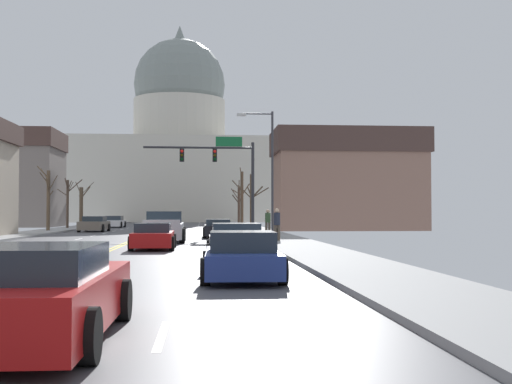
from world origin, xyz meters
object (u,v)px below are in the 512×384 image
sedan_near_03 (236,242)px  pedestrian_01 (268,221)px  sedan_near_05 (37,295)px  sedan_oncoming_01 (114,222)px  street_lamp_right (268,162)px  bicycle_parked (277,233)px  pickup_truck_near_01 (164,228)px  sedan_near_00 (218,229)px  signal_gantry (222,164)px  sedan_oncoming_00 (94,224)px  sedan_near_02 (153,237)px  pedestrian_00 (277,223)px  sedan_near_04 (242,257)px

sedan_near_03 → pedestrian_01: pedestrian_01 is taller
sedan_near_05 → sedan_oncoming_01: size_ratio=0.99×
street_lamp_right → bicycle_parked: size_ratio=4.28×
pickup_truck_near_01 → sedan_near_00: bearing=62.9°
signal_gantry → street_lamp_right: (2.50, -7.61, -0.40)m
pedestrian_01 → sedan_near_00: bearing=141.6°
sedan_oncoming_00 → pedestrian_01: size_ratio=2.80×
sedan_near_03 → sedan_oncoming_00: bearing=107.5°
street_lamp_right → sedan_near_02: 12.00m
sedan_near_05 → sedan_oncoming_00: sedan_oncoming_00 is taller
sedan_near_02 → sedan_oncoming_00: 26.66m
signal_gantry → sedan_oncoming_00: bearing=140.3°
signal_gantry → sedan_near_05: bearing=-95.3°
street_lamp_right → sedan_near_02: size_ratio=1.74×
sedan_near_02 → pedestrian_01: pedestrian_01 is taller
sedan_near_00 → pedestrian_01: pedestrian_01 is taller
sedan_near_05 → sedan_near_00: bearing=84.7°
sedan_near_02 → sedan_oncoming_01: bearing=100.1°
pickup_truck_near_01 → sedan_oncoming_01: 33.39m
sedan_near_03 → bicycle_parked: size_ratio=2.47×
signal_gantry → pedestrian_00: 13.09m
street_lamp_right → sedan_near_00: (-2.91, 3.26, -4.07)m
sedan_near_00 → pedestrian_01: bearing=-38.4°
sedan_near_05 → pedestrian_00: size_ratio=2.74×
sedan_near_00 → pedestrian_00: size_ratio=2.74×
sedan_near_03 → signal_gantry: bearing=89.5°
pedestrian_01 → pedestrian_00: bearing=-90.7°
sedan_near_00 → sedan_oncoming_00: (-10.00, 12.97, 0.03)m
pickup_truck_near_01 → sedan_near_05: bearing=-90.0°
sedan_near_00 → bicycle_parked: size_ratio=2.64×
signal_gantry → sedan_oncoming_00: (-10.41, 8.63, -4.44)m
sedan_oncoming_00 → bicycle_parked: size_ratio=2.64×
sedan_near_05 → pedestrian_00: pedestrian_00 is taller
sedan_near_00 → sedan_oncoming_00: size_ratio=1.00×
sedan_oncoming_00 → sedan_oncoming_01: size_ratio=0.99×
sedan_near_00 → sedan_near_04: size_ratio=1.10×
street_lamp_right → sedan_oncoming_01: street_lamp_right is taller
pickup_truck_near_01 → sedan_near_03: (3.28, -13.26, -0.15)m
sedan_near_00 → pedestrian_00: 8.42m
signal_gantry → sedan_near_05: (-3.50, -37.52, -4.44)m
sedan_near_04 → pedestrian_01: pedestrian_01 is taller
sedan_near_03 → pedestrian_00: pedestrian_00 is taller
sedan_near_02 → sedan_near_04: (3.17, -13.06, -0.00)m
street_lamp_right → pedestrian_01: size_ratio=4.54×
street_lamp_right → sedan_near_05: 30.78m
sedan_near_00 → sedan_near_03: 19.29m
sedan_near_00 → sedan_near_05: 33.33m
sedan_oncoming_01 → pedestrian_01: 31.86m
pickup_truck_near_01 → bicycle_parked: 6.20m
signal_gantry → pickup_truck_near_01: 11.76m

